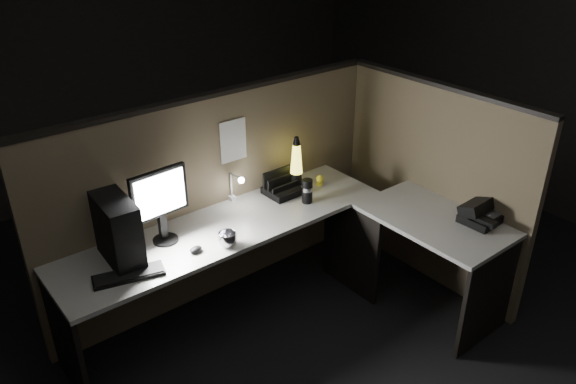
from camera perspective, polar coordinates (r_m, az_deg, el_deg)
floor at (r=3.85m, az=1.38°, el=-15.70°), size 6.00×6.00×0.00m
room_shell at (r=2.98m, az=1.73°, el=7.58°), size 6.00×6.00×6.00m
partition_back at (r=4.03m, az=-7.02°, el=-0.58°), size 2.66×0.06×1.50m
partition_right at (r=4.30m, az=14.33°, el=0.60°), size 0.06×1.66×1.50m
desk at (r=3.73m, az=1.10°, el=-5.91°), size 2.60×1.60×0.73m
pc_tower at (r=3.41m, az=-16.90°, el=-3.77°), size 0.20×0.39×0.40m
monitor at (r=3.50m, az=-12.88°, el=-0.71°), size 0.38×0.16×0.48m
keyboard at (r=3.35m, az=-15.87°, el=-8.14°), size 0.42×0.23×0.02m
mouse at (r=3.48m, az=-9.34°, el=-5.78°), size 0.10×0.08×0.03m
clip_lamp at (r=3.93m, az=-5.27°, el=0.59°), size 0.04×0.18×0.23m
organizer at (r=4.09m, az=-0.58°, el=0.43°), size 0.25×0.22×0.19m
lava_lamp at (r=4.10m, az=0.85°, el=2.50°), size 0.11×0.11×0.41m
travel_mug at (r=3.95m, az=1.96°, el=0.09°), size 0.08×0.08×0.18m
steel_mug at (r=3.49m, az=-6.17°, el=-4.80°), size 0.12×0.12×0.10m
figurine at (r=4.21m, az=3.25°, el=1.32°), size 0.06×0.06×0.06m
pinned_paper at (r=3.88m, az=-5.59°, el=5.20°), size 0.21×0.00×0.30m
desk_phone at (r=3.94m, az=18.87°, el=-2.08°), size 0.26×0.27×0.15m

